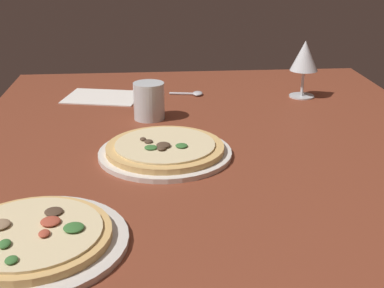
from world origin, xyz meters
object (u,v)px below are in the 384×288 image
wine_glass_far (305,58)px  spoon (193,93)px  water_glass (149,104)px  paper_menu (103,97)px  pizza_side (32,239)px  pizza_main (165,150)px

wine_glass_far → spoon: size_ratio=1.69×
wine_glass_far → water_glass: size_ratio=1.74×
paper_menu → spoon: 25.23cm
pizza_side → paper_menu: bearing=176.6°
wine_glass_far → spoon: bearing=-97.9°
spoon → pizza_side: bearing=-21.4°
pizza_side → water_glass: bearing=162.9°
pizza_side → wine_glass_far: size_ratio=1.77×
wine_glass_far → spoon: wine_glass_far is taller
pizza_main → spoon: pizza_main is taller
spoon → paper_menu: bearing=-89.0°
pizza_side → water_glass: (-56.28, 17.36, 2.66)cm
pizza_main → paper_menu: (-43.12, -15.82, -1.04)cm
wine_glass_far → paper_menu: wine_glass_far is taller
pizza_main → water_glass: (-23.92, -2.98, 2.65)cm
pizza_side → wine_glass_far: bearing=140.1°
pizza_side → spoon: size_ratio=2.99×
pizza_main → pizza_side: 38.23cm
pizza_main → pizza_side: bearing=-32.1°
water_glass → paper_menu: 23.39cm
pizza_side → spoon: 81.56cm
pizza_main → water_glass: 24.25cm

